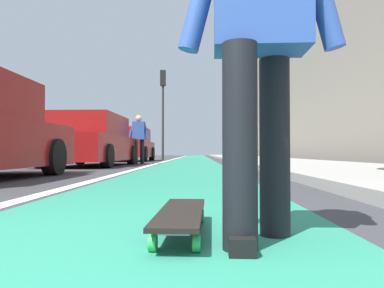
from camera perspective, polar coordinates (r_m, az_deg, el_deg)
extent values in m
plane|color=#38383D|center=(10.71, -0.49, -3.39)|extent=(80.00, 80.00, 0.00)
cube|color=#288466|center=(24.70, 0.34, -2.22)|extent=(56.00, 2.01, 0.00)
cube|color=silver|center=(20.75, -2.98, -2.38)|extent=(52.00, 0.16, 0.01)
cube|color=#9E9B93|center=(18.92, 9.70, -2.30)|extent=(52.00, 3.20, 0.12)
cube|color=gray|center=(24.35, 15.32, 14.39)|extent=(40.00, 1.20, 13.92)
cylinder|color=green|center=(2.07, -3.38, -11.05)|extent=(0.07, 0.03, 0.07)
cylinder|color=green|center=(2.06, 1.42, -11.11)|extent=(0.07, 0.03, 0.07)
cylinder|color=green|center=(1.49, -6.08, -14.92)|extent=(0.07, 0.03, 0.07)
cylinder|color=green|center=(1.47, 0.71, -15.08)|extent=(0.07, 0.03, 0.07)
cube|color=silver|center=(2.05, -0.98, -9.78)|extent=(0.06, 0.12, 0.02)
cube|color=silver|center=(1.47, -2.70, -13.22)|extent=(0.06, 0.12, 0.02)
cube|color=black|center=(1.75, -1.69, -10.49)|extent=(0.85, 0.23, 0.02)
cylinder|color=black|center=(1.47, 7.41, -0.32)|extent=(0.14, 0.14, 0.82)
cylinder|color=black|center=(1.75, 12.64, -0.46)|extent=(0.14, 0.14, 0.82)
cube|color=black|center=(1.51, 7.45, -14.65)|extent=(0.26, 0.11, 0.07)
cylinder|color=black|center=(6.66, -20.55, -1.90)|extent=(0.62, 0.23, 0.62)
cube|color=maroon|center=(11.03, -15.21, -0.62)|extent=(4.65, 1.95, 0.70)
cube|color=maroon|center=(10.91, -15.43, 2.80)|extent=(2.58, 1.74, 0.60)
cube|color=#4C606B|center=(12.12, -13.56, 2.38)|extent=(0.09, 1.58, 0.51)
cylinder|color=black|center=(12.65, -16.90, -1.65)|extent=(0.61, 0.24, 0.60)
cylinder|color=black|center=(12.18, -9.30, -1.70)|extent=(0.61, 0.24, 0.60)
cylinder|color=black|center=(10.02, -22.41, -1.70)|extent=(0.61, 0.24, 0.60)
cylinder|color=black|center=(9.42, -12.96, -1.80)|extent=(0.61, 0.24, 0.60)
cube|color=maroon|center=(16.91, -9.51, -0.80)|extent=(4.10, 1.73, 0.70)
cube|color=maroon|center=(16.78, -9.60, 1.42)|extent=(2.25, 1.59, 0.60)
cube|color=#4C606B|center=(17.89, -8.94, 1.25)|extent=(0.04, 1.52, 0.51)
cylinder|color=black|center=(18.32, -11.31, -1.49)|extent=(0.65, 0.22, 0.65)
cylinder|color=black|center=(18.04, -6.22, -1.51)|extent=(0.65, 0.22, 0.65)
cylinder|color=black|center=(15.84, -13.26, -1.51)|extent=(0.65, 0.22, 0.65)
cylinder|color=black|center=(15.52, -7.39, -1.54)|extent=(0.65, 0.22, 0.65)
cylinder|color=#2D2D2D|center=(19.15, -4.52, 3.28)|extent=(0.12, 0.12, 3.85)
cube|color=black|center=(19.48, -4.51, 10.11)|extent=(0.24, 0.28, 0.80)
sphere|color=#360606|center=(19.66, -4.47, 10.78)|extent=(0.16, 0.16, 0.16)
sphere|color=#392907|center=(19.60, -4.47, 10.04)|extent=(0.16, 0.16, 0.16)
sphere|color=green|center=(19.55, -4.47, 9.29)|extent=(0.16, 0.16, 0.16)
cylinder|color=black|center=(12.79, -7.70, -1.18)|extent=(0.14, 0.14, 0.83)
cylinder|color=black|center=(12.56, -8.70, -1.18)|extent=(0.14, 0.14, 0.83)
cube|color=black|center=(12.79, -7.71, -2.88)|extent=(0.26, 0.10, 0.07)
cube|color=#2D4C99|center=(12.71, -8.23, 2.06)|extent=(0.24, 0.40, 0.61)
cylinder|color=#2D4C99|center=(12.67, -7.14, 2.07)|extent=(0.09, 0.24, 0.61)
cylinder|color=#2D4C99|center=(12.75, -9.30, 2.05)|extent=(0.09, 0.24, 0.61)
sphere|color=tan|center=(12.74, -8.22, 3.92)|extent=(0.22, 0.22, 0.22)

